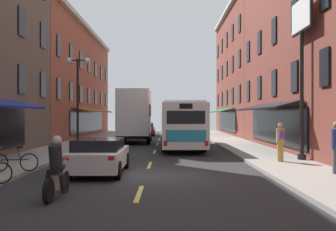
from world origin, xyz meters
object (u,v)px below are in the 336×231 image
object	(u,v)px
pedestrian_near	(281,141)
box_truck	(136,116)
bicycle_near	(15,162)
street_lamp_twin	(79,99)
sedan_mid	(146,129)
transit_bus	(182,124)
motorcycle_rider	(58,171)
billboard_sign	(303,37)
sedan_near	(100,156)

from	to	relation	value
pedestrian_near	box_truck	bearing A→B (deg)	119.56
bicycle_near	street_lamp_twin	distance (m)	10.31
sedan_mid	street_lamp_twin	xyz separation A→B (m)	(-3.07, -19.01, 2.52)
transit_bus	box_truck	world-z (taller)	box_truck
transit_bus	motorcycle_rider	bearing A→B (deg)	-103.30
motorcycle_rider	pedestrian_near	bearing A→B (deg)	42.40
billboard_sign	pedestrian_near	bearing A→B (deg)	-147.10
sedan_near	box_truck	bearing A→B (deg)	90.10
box_truck	pedestrian_near	xyz separation A→B (m)	(7.63, -14.01, -1.06)
billboard_sign	street_lamp_twin	world-z (taller)	billboard_sign
bicycle_near	sedan_near	bearing A→B (deg)	7.86
transit_bus	motorcycle_rider	distance (m)	16.83
transit_bus	box_truck	bearing A→B (deg)	125.61
sedan_mid	bicycle_near	size ratio (longest dim) A/B	2.74
motorcycle_rider	street_lamp_twin	bearing A→B (deg)	100.51
sedan_near	street_lamp_twin	size ratio (longest dim) A/B	0.78
billboard_sign	sedan_mid	xyz separation A→B (m)	(-8.71, 24.93, -5.13)
transit_bus	box_truck	distance (m)	6.09
billboard_sign	street_lamp_twin	bearing A→B (deg)	153.35
bicycle_near	motorcycle_rider	bearing A→B (deg)	-56.43
billboard_sign	box_truck	size ratio (longest dim) A/B	1.13
street_lamp_twin	bicycle_near	bearing A→B (deg)	-90.49
sedan_near	motorcycle_rider	distance (m)	4.47
pedestrian_near	bicycle_near	bearing A→B (deg)	-162.08
billboard_sign	box_truck	world-z (taller)	billboard_sign
box_truck	sedan_near	bearing A→B (deg)	-89.90
sedan_near	bicycle_near	bearing A→B (deg)	-172.14
box_truck	pedestrian_near	size ratio (longest dim) A/B	3.87
bicycle_near	street_lamp_twin	size ratio (longest dim) A/B	0.30
box_truck	street_lamp_twin	bearing A→B (deg)	-111.84
sedan_mid	bicycle_near	world-z (taller)	sedan_mid
billboard_sign	transit_bus	world-z (taller)	billboard_sign
billboard_sign	bicycle_near	world-z (taller)	billboard_sign
bicycle_near	pedestrian_near	distance (m)	11.15
billboard_sign	motorcycle_rider	distance (m)	13.26
motorcycle_rider	street_lamp_twin	xyz separation A→B (m)	(-2.59, 13.98, 2.52)
motorcycle_rider	bicycle_near	distance (m)	4.85
sedan_near	sedan_mid	distance (m)	28.54
sedan_near	sedan_mid	xyz separation A→B (m)	(0.11, 28.54, 0.03)
sedan_mid	bicycle_near	distance (m)	29.13
billboard_sign	motorcycle_rider	world-z (taller)	billboard_sign
billboard_sign	sedan_near	distance (m)	10.84
sedan_mid	motorcycle_rider	bearing A→B (deg)	-90.83
motorcycle_rider	bicycle_near	bearing A→B (deg)	123.57
sedan_mid	bicycle_near	xyz separation A→B (m)	(-3.16, -28.96, -0.21)
bicycle_near	street_lamp_twin	world-z (taller)	street_lamp_twin
pedestrian_near	sedan_mid	bearing A→B (deg)	107.22
sedan_near	pedestrian_near	bearing A→B (deg)	20.37
transit_bus	sedan_near	world-z (taller)	transit_bus
box_truck	bicycle_near	distance (m)	17.59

